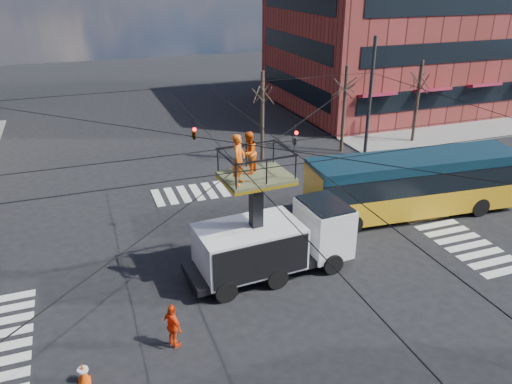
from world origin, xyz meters
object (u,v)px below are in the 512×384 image
at_px(traffic_cone, 83,373).
at_px(flagger, 311,234).
at_px(city_bus, 413,183).
at_px(worker_ground, 173,326).
at_px(utility_truck, 274,228).

distance_m(traffic_cone, flagger, 11.02).
xyz_separation_m(city_bus, worker_ground, (-13.71, -5.77, -0.89)).
bearing_deg(utility_truck, city_bus, 12.66).
bearing_deg(traffic_cone, flagger, 24.69).
xyz_separation_m(utility_truck, flagger, (2.13, 0.78, -1.08)).
bearing_deg(utility_truck, worker_ground, -150.95).
distance_m(city_bus, flagger, 6.96).
xyz_separation_m(traffic_cone, flagger, (10.00, 4.60, 0.61)).
height_order(traffic_cone, worker_ground, worker_ground).
xyz_separation_m(utility_truck, city_bus, (8.80, 2.60, -0.34)).
bearing_deg(city_bus, traffic_cone, -154.31).
distance_m(traffic_cone, worker_ground, 3.08).
distance_m(worker_ground, flagger, 8.07).
relative_size(worker_ground, flagger, 0.85).
xyz_separation_m(city_bus, flagger, (-6.67, -1.82, -0.75)).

